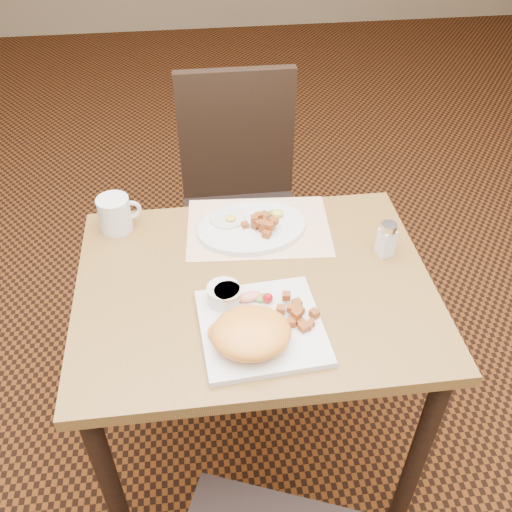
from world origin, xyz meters
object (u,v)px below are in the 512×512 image
Objects in this scene: salt_shaker at (387,239)px; coffee_mug at (116,214)px; plate_oval at (252,228)px; plate_square at (261,327)px; table at (255,313)px; chair_far at (241,195)px.

salt_shaker is 0.84× the size of coffee_mug.
plate_oval is 0.38m from coffee_mug.
coffee_mug is (-0.71, 0.20, -0.00)m from salt_shaker.
plate_square is 2.80× the size of salt_shaker.
chair_far is (0.03, 0.69, -0.10)m from table.
plate_oval is (0.02, 0.37, 0.00)m from plate_square.
plate_oval is at bearing 85.18° from table.
table is at bearing -168.77° from salt_shaker.
chair_far is 8.14× the size of coffee_mug.
salt_shaker reaches higher than plate_square.
plate_square is 0.92× the size of plate_oval.
chair_far is at bearing 47.45° from coffee_mug.
coffee_mug is at bearing 129.45° from plate_square.
coffee_mug reaches higher than salt_shaker.
plate_square is at bearing -91.24° from table.
plate_oval reaches higher than table.
chair_far reaches higher than table.
coffee_mug is at bearing 164.31° from salt_shaker.
table is at bearing -37.38° from coffee_mug.
coffee_mug is (-0.39, -0.42, 0.26)m from chair_far.
table is 3.21× the size of plate_square.
plate_oval reaches higher than plate_square.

